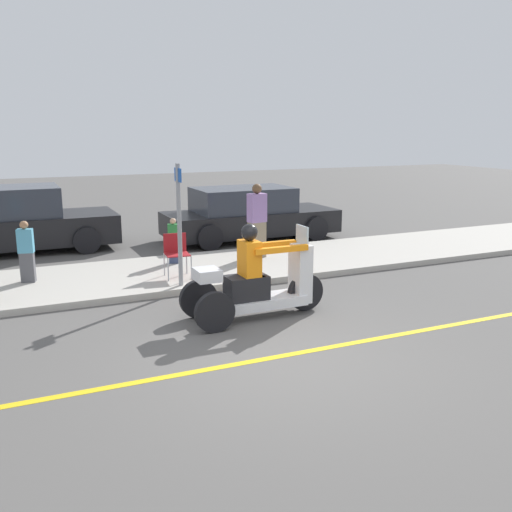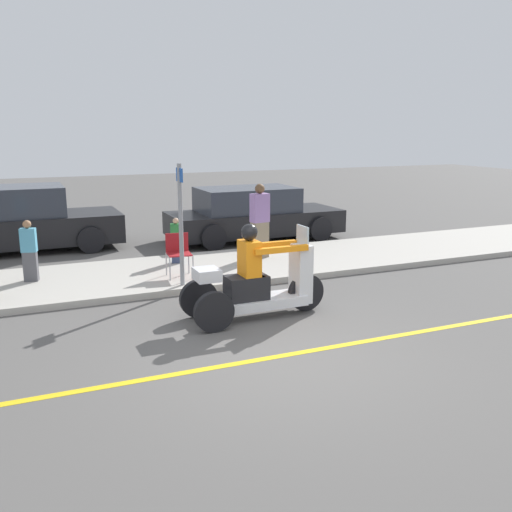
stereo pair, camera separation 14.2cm
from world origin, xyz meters
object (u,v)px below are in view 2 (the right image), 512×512
object	(u,v)px
folding_chair_set_back	(178,250)
spectator_near_curb	(29,252)
street_sign	(181,220)
motorcycle_trike	(257,285)
parked_car_lot_left	(252,215)
spectator_mid_group	(260,222)
spectator_with_child	(176,241)
parked_car_lot_right	(15,221)

from	to	relation	value
folding_chair_set_back	spectator_near_curb	bearing A→B (deg)	164.60
folding_chair_set_back	street_sign	bearing A→B (deg)	-100.38
motorcycle_trike	parked_car_lot_left	distance (m)	6.40
folding_chair_set_back	spectator_mid_group	bearing A→B (deg)	22.19
spectator_near_curb	parked_car_lot_left	xyz separation A→B (m)	(5.62, 2.64, -0.01)
spectator_with_child	folding_chair_set_back	xyz separation A→B (m)	(-0.26, -1.06, 0.04)
spectator_near_curb	motorcycle_trike	bearing A→B (deg)	-45.89
spectator_with_child	street_sign	bearing A→B (deg)	-102.42
spectator_mid_group	street_sign	distance (m)	2.72
spectator_near_curb	folding_chair_set_back	world-z (taller)	spectator_near_curb
parked_car_lot_right	spectator_mid_group	bearing A→B (deg)	-34.69
parked_car_lot_right	street_sign	size ratio (longest dim) A/B	2.17
folding_chair_set_back	parked_car_lot_left	world-z (taller)	parked_car_lot_left
folding_chair_set_back	street_sign	size ratio (longest dim) A/B	0.37
parked_car_lot_right	parked_car_lot_left	bearing A→B (deg)	-8.78
street_sign	spectator_mid_group	bearing A→B (deg)	34.56
spectator_near_curb	street_sign	world-z (taller)	street_sign
spectator_mid_group	folding_chair_set_back	xyz separation A→B (m)	(-2.09, -0.85, -0.28)
spectator_mid_group	spectator_with_child	distance (m)	1.87
spectator_near_curb	street_sign	distance (m)	2.95
motorcycle_trike	spectator_near_curb	world-z (taller)	motorcycle_trike
spectator_near_curb	parked_car_lot_right	world-z (taller)	parked_car_lot_right
spectator_with_child	spectator_mid_group	bearing A→B (deg)	-6.47
parked_car_lot_left	spectator_near_curb	bearing A→B (deg)	-154.89
motorcycle_trike	folding_chair_set_back	xyz separation A→B (m)	(-0.54, 2.55, 0.09)
spectator_near_curb	spectator_mid_group	xyz separation A→B (m)	(4.73, 0.13, 0.23)
motorcycle_trike	street_sign	bearing A→B (deg)	109.37
spectator_near_curb	spectator_mid_group	bearing A→B (deg)	1.53
motorcycle_trike	parked_car_lot_left	xyz separation A→B (m)	(2.45, 5.91, 0.13)
spectator_near_curb	parked_car_lot_left	bearing A→B (deg)	25.11
spectator_mid_group	folding_chair_set_back	bearing A→B (deg)	-157.81
spectator_near_curb	parked_car_lot_right	distance (m)	3.54
motorcycle_trike	spectator_with_child	bearing A→B (deg)	94.40
motorcycle_trike	folding_chair_set_back	world-z (taller)	motorcycle_trike
spectator_with_child	parked_car_lot_right	world-z (taller)	parked_car_lot_right
parked_car_lot_left	parked_car_lot_right	bearing A→B (deg)	171.22
folding_chair_set_back	parked_car_lot_right	world-z (taller)	parked_car_lot_right
street_sign	parked_car_lot_left	bearing A→B (deg)	52.40
spectator_mid_group	parked_car_lot_right	size ratio (longest dim) A/B	0.34
spectator_near_curb	parked_car_lot_left	distance (m)	6.21
spectator_with_child	parked_car_lot_left	world-z (taller)	parked_car_lot_left
motorcycle_trike	spectator_mid_group	bearing A→B (deg)	65.43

